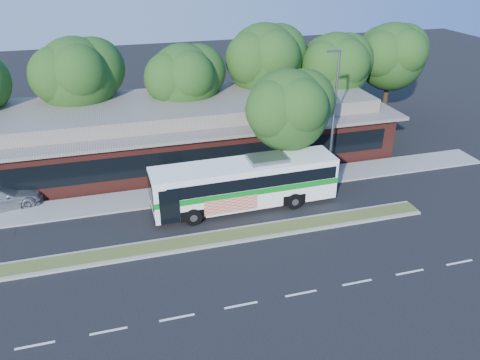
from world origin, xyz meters
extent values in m
plane|color=black|center=(0.00, 0.00, 0.00)|extent=(120.00, 120.00, 0.00)
cube|color=#545D27|center=(0.00, 0.60, 0.07)|extent=(26.00, 1.10, 0.15)
cube|color=gray|center=(0.00, 6.40, 0.06)|extent=(44.00, 2.60, 0.12)
cube|color=#54201A|center=(0.00, 13.00, 1.60)|extent=(32.00, 10.00, 3.20)
cube|color=#6B625A|center=(0.00, 13.00, 3.32)|extent=(33.20, 11.20, 0.24)
cube|color=#6B625A|center=(0.00, 13.00, 3.95)|extent=(30.00, 8.00, 1.00)
cube|color=black|center=(0.00, 7.97, 1.70)|extent=(30.00, 0.06, 1.60)
cylinder|color=slate|center=(9.60, 6.00, 4.50)|extent=(0.16, 0.16, 9.00)
cube|color=slate|center=(9.20, 6.00, 9.00)|extent=(0.90, 0.18, 0.14)
cylinder|color=black|center=(-7.00, 16.00, 2.10)|extent=(0.44, 0.44, 4.20)
sphere|color=#203F15|center=(-7.00, 16.00, 6.00)|extent=(6.00, 6.00, 6.00)
sphere|color=#203F15|center=(-5.65, 16.45, 6.48)|extent=(4.68, 4.68, 4.68)
cylinder|color=black|center=(1.00, 15.00, 1.89)|extent=(0.44, 0.44, 3.78)
sphere|color=#203F15|center=(1.00, 15.00, 5.46)|extent=(5.60, 5.60, 5.60)
sphere|color=#203F15|center=(2.26, 15.42, 5.91)|extent=(4.37, 4.37, 4.37)
cylinder|color=black|center=(8.00, 16.00, 2.21)|extent=(0.44, 0.44, 4.41)
sphere|color=#203F15|center=(8.00, 16.00, 6.27)|extent=(6.20, 6.20, 6.20)
sphere|color=#203F15|center=(9.39, 16.46, 6.77)|extent=(4.84, 4.84, 4.84)
cylinder|color=black|center=(14.00, 15.00, 1.93)|extent=(0.44, 0.44, 3.86)
sphere|color=#203F15|center=(14.00, 15.00, 5.60)|extent=(5.80, 5.80, 5.80)
sphere|color=#203F15|center=(15.30, 15.43, 6.07)|extent=(4.52, 4.52, 4.52)
cylinder|color=black|center=(20.00, 16.00, 2.06)|extent=(0.44, 0.44, 4.12)
sphere|color=#203F15|center=(20.00, 16.00, 5.92)|extent=(6.00, 6.00, 6.00)
sphere|color=#203F15|center=(21.35, 16.45, 6.40)|extent=(4.68, 4.68, 4.68)
cube|color=white|center=(2.73, 3.80, 1.67)|extent=(11.68, 2.75, 2.67)
cube|color=black|center=(3.02, 3.81, 2.20)|extent=(10.75, 2.77, 0.80)
cube|color=white|center=(2.73, 3.80, 2.89)|extent=(11.70, 2.77, 0.25)
cube|color=#057D1B|center=(2.73, 3.80, 1.59)|extent=(11.74, 2.81, 0.37)
cube|color=black|center=(-3.11, 3.66, 1.99)|extent=(0.11, 2.18, 1.66)
cube|color=black|center=(8.56, 3.94, 2.30)|extent=(0.11, 2.03, 1.07)
cube|color=#C83A9E|center=(1.50, 2.50, 0.97)|extent=(3.29, 0.13, 0.97)
cube|color=slate|center=(4.18, 3.83, 3.14)|extent=(2.36, 1.61, 0.29)
cylinder|color=black|center=(-0.83, 2.50, 0.53)|extent=(1.07, 0.37, 1.07)
cylinder|color=black|center=(-0.89, 4.93, 0.53)|extent=(1.07, 0.37, 1.07)
cylinder|color=black|center=(5.66, 2.65, 0.53)|extent=(1.07, 0.37, 1.07)
cylinder|color=black|center=(5.60, 5.08, 0.53)|extent=(1.07, 0.37, 1.07)
cylinder|color=black|center=(6.37, 6.20, 1.84)|extent=(0.44, 0.44, 3.68)
sphere|color=#203F15|center=(6.37, 6.20, 5.30)|extent=(5.38, 5.38, 5.38)
sphere|color=#203F15|center=(7.58, 6.60, 5.73)|extent=(4.19, 4.19, 4.19)
camera|label=1|loc=(-4.60, -21.11, 15.08)|focal=35.00mm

